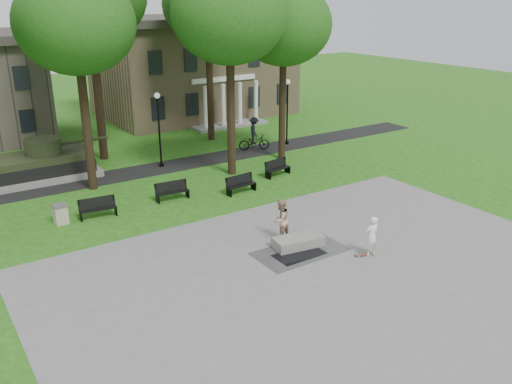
% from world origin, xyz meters
% --- Properties ---
extents(ground, '(120.00, 120.00, 0.00)m').
position_xyz_m(ground, '(0.00, 0.00, 0.00)').
color(ground, '#234B11').
rests_on(ground, ground).
extents(plaza, '(22.00, 16.00, 0.02)m').
position_xyz_m(plaza, '(0.00, -5.00, 0.01)').
color(plaza, gray).
rests_on(plaza, ground).
extents(footpath, '(44.00, 2.60, 0.01)m').
position_xyz_m(footpath, '(0.00, 12.00, 0.01)').
color(footpath, black).
rests_on(footpath, ground).
extents(building_right, '(17.00, 12.00, 8.60)m').
position_xyz_m(building_right, '(10.00, 26.00, 4.34)').
color(building_right, '#9E8460').
rests_on(building_right, ground).
extents(tree_1, '(6.20, 6.20, 11.63)m').
position_xyz_m(tree_1, '(-4.50, 10.50, 8.95)').
color(tree_1, black).
rests_on(tree_1, ground).
extents(tree_2, '(6.60, 6.60, 12.16)m').
position_xyz_m(tree_2, '(3.50, 8.50, 9.32)').
color(tree_2, black).
rests_on(tree_2, ground).
extents(tree_3, '(6.00, 6.00, 11.19)m').
position_xyz_m(tree_3, '(8.00, 9.50, 8.60)').
color(tree_3, black).
rests_on(tree_3, ground).
extents(tree_5, '(6.40, 6.40, 12.44)m').
position_xyz_m(tree_5, '(6.50, 16.50, 9.67)').
color(tree_5, black).
rests_on(tree_5, ground).
extents(lamp_mid, '(0.36, 0.36, 4.73)m').
position_xyz_m(lamp_mid, '(0.50, 12.30, 2.79)').
color(lamp_mid, black).
rests_on(lamp_mid, ground).
extents(lamp_right, '(0.36, 0.36, 4.73)m').
position_xyz_m(lamp_right, '(10.50, 12.30, 2.79)').
color(lamp_right, black).
rests_on(lamp_right, ground).
extents(tank_monument, '(7.45, 3.40, 2.40)m').
position_xyz_m(tank_monument, '(-6.46, 14.00, 0.86)').
color(tank_monument, gray).
rests_on(tank_monument, ground).
extents(puddle, '(2.20, 1.20, 0.00)m').
position_xyz_m(puddle, '(0.18, -2.56, 0.02)').
color(puddle, black).
rests_on(puddle, plaza).
extents(concrete_block, '(2.32, 1.30, 0.45)m').
position_xyz_m(concrete_block, '(0.62, -1.89, 0.24)').
color(concrete_block, gray).
rests_on(concrete_block, plaza).
extents(skateboard, '(0.80, 0.46, 0.07)m').
position_xyz_m(skateboard, '(2.38, -4.15, 0.06)').
color(skateboard, brown).
rests_on(skateboard, plaza).
extents(skateboarder, '(0.66, 0.45, 1.77)m').
position_xyz_m(skateboarder, '(2.65, -4.26, 0.90)').
color(skateboarder, white).
rests_on(skateboarder, plaza).
extents(friend_watching, '(1.12, 0.99, 1.93)m').
position_xyz_m(friend_watching, '(0.38, -0.89, 0.98)').
color(friend_watching, tan).
rests_on(friend_watching, plaza).
extents(cyclist, '(2.31, 1.51, 2.36)m').
position_xyz_m(cyclist, '(7.61, 12.26, 0.96)').
color(cyclist, black).
rests_on(cyclist, ground).
extents(park_bench_0, '(1.84, 0.72, 1.00)m').
position_xyz_m(park_bench_0, '(-5.61, 6.24, 0.52)').
color(park_bench_0, black).
rests_on(park_bench_0, ground).
extents(park_bench_1, '(1.83, 0.64, 1.00)m').
position_xyz_m(park_bench_1, '(-1.50, 6.44, 0.52)').
color(park_bench_1, black).
rests_on(park_bench_1, ground).
extents(park_bench_2, '(1.83, 0.68, 1.00)m').
position_xyz_m(park_bench_2, '(2.16, 5.35, 0.52)').
color(park_bench_2, black).
rests_on(park_bench_2, ground).
extents(park_bench_3, '(1.85, 0.86, 1.00)m').
position_xyz_m(park_bench_3, '(5.61, 6.66, 0.52)').
color(park_bench_3, black).
rests_on(park_bench_3, ground).
extents(trash_bin, '(0.69, 0.69, 0.96)m').
position_xyz_m(trash_bin, '(-7.35, 6.45, 0.49)').
color(trash_bin, '#BBAD9A').
rests_on(trash_bin, ground).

